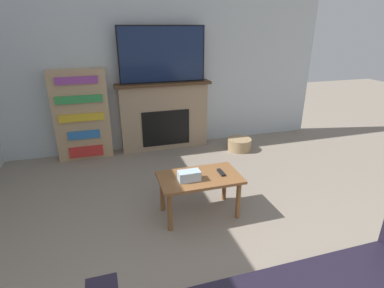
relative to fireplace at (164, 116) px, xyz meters
The scene contains 8 objects.
wall_back 0.82m from the fireplace, 125.11° to the left, with size 5.66×0.06×2.70m.
fireplace is the anchor object (origin of this frame).
tv 0.95m from the fireplace, 90.00° to the right, with size 1.31×0.03×0.83m.
coffee_table 1.99m from the fireplace, 91.46° to the right, with size 0.85×0.49×0.45m.
tissue_box 2.04m from the fireplace, 94.96° to the right, with size 0.22×0.12×0.10m.
remote_control 2.00m from the fireplace, 84.67° to the right, with size 0.04×0.15×0.02m.
bookshelf 1.25m from the fireplace, behind, with size 0.78×0.29×1.33m.
storage_basket 1.31m from the fireplace, 22.33° to the right, with size 0.39×0.39×0.19m.
Camera 1 is at (-0.82, -0.14, 1.90)m, focal length 28.00 mm.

